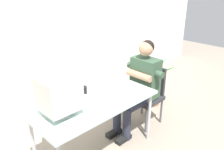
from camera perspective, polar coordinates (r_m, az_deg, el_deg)
The scene contains 8 objects.
wall_back at distance 3.68m, azimuth -15.36°, elevation 13.87°, with size 8.00×0.10×3.00m, color silver.
desk at distance 2.67m, azimuth -3.95°, elevation -7.51°, with size 1.45×0.66×0.72m.
crt_monitor at distance 2.34m, azimuth -12.77°, elevation -4.44°, with size 0.37×0.34×0.41m.
keyboard at distance 2.57m, azimuth -5.00°, elevation -7.01°, with size 0.19×0.45×0.03m.
office_chair at distance 3.43m, azimuth 8.78°, elevation -4.21°, with size 0.42×0.42×0.85m.
person_seated at distance 3.20m, azimuth 6.79°, elevation -2.23°, with size 0.75×0.58×1.26m.
potted_plant at distance 4.00m, azimuth 9.50°, elevation -2.66°, with size 0.74×0.73×0.84m.
desk_mug at distance 2.79m, azimuth -7.08°, elevation -3.81°, with size 0.09×0.10×0.10m.
Camera 1 is at (-1.48, -1.78, 2.00)m, focal length 37.36 mm.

